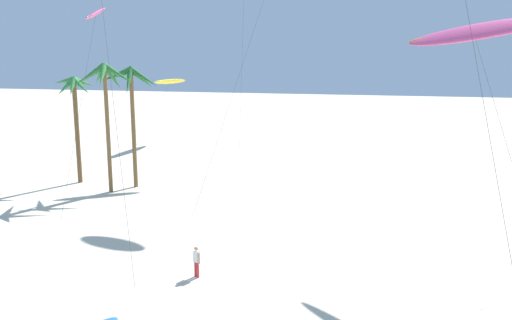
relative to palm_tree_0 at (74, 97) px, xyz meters
name	(u,v)px	position (x,y,z in m)	size (l,w,h in m)	color
palm_tree_0	(74,97)	(0.00, 0.00, 0.00)	(3.57, 3.33, 9.06)	brown
palm_tree_1	(105,86)	(4.20, -2.19, 1.12)	(4.77, 4.53, 10.21)	brown
palm_tree_2	(131,88)	(5.42, -0.26, 0.85)	(4.63, 4.31, 9.91)	brown
flying_kite_4	(96,14)	(4.08, -2.78, 6.52)	(2.72, 9.92, 14.72)	#EA5193
flying_kite_5	(474,32)	(29.53, -10.66, 4.61)	(7.18, 5.99, 12.95)	#EA5193
flying_kite_8	(171,81)	(0.02, 20.19, 0.37)	(2.46, 12.10, 8.24)	yellow
person_near_left	(196,260)	(16.79, -16.26, -6.42)	(0.45, 0.32, 1.59)	red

